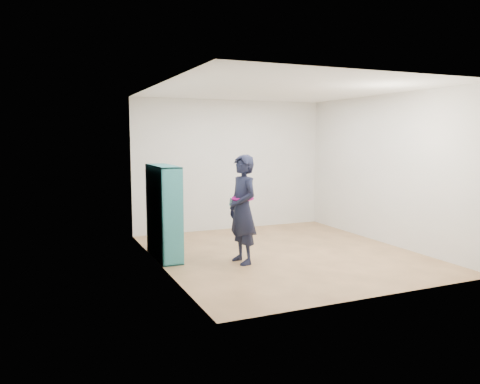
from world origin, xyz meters
name	(u,v)px	position (x,y,z in m)	size (l,w,h in m)	color
floor	(284,253)	(0.00, 0.00, 0.00)	(4.50, 4.50, 0.00)	brown
ceiling	(286,89)	(0.00, 0.00, 2.60)	(4.50, 4.50, 0.00)	white
wall_left	(160,177)	(-2.00, 0.00, 1.30)	(0.02, 4.50, 2.60)	silver
wall_right	(385,170)	(2.00, 0.00, 1.30)	(0.02, 4.50, 2.60)	silver
wall_back	(231,165)	(0.00, 2.25, 1.30)	(4.00, 0.02, 2.60)	silver
wall_front	(380,187)	(0.00, -2.25, 1.30)	(4.00, 0.02, 2.60)	silver
bookshelf	(162,213)	(-1.86, 0.50, 0.70)	(0.31, 1.08, 1.44)	teal
person	(243,209)	(-0.84, -0.25, 0.81)	(0.45, 0.63, 1.61)	black
smartphone	(231,202)	(-0.99, -0.17, 0.91)	(0.02, 0.10, 0.14)	silver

